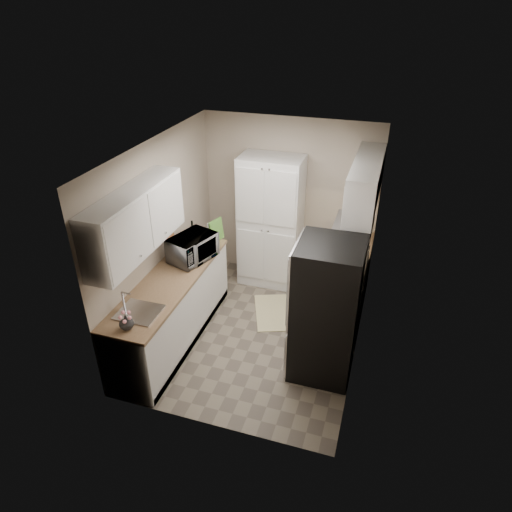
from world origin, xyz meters
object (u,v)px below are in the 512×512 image
(refrigerator, at_px, (326,311))
(microwave, at_px, (193,248))
(electric_range, at_px, (337,299))
(wine_bottle, at_px, (193,233))
(toaster_oven, at_px, (348,233))
(pantry_cabinet, at_px, (271,222))

(refrigerator, xyz_separation_m, microwave, (-1.85, 0.51, 0.24))
(electric_range, relative_size, refrigerator, 0.66)
(electric_range, height_order, microwave, microwave)
(microwave, bearing_deg, refrigerator, -86.99)
(refrigerator, bearing_deg, wine_bottle, 155.92)
(refrigerator, distance_m, toaster_oven, 1.66)
(pantry_cabinet, height_order, toaster_oven, pantry_cabinet)
(wine_bottle, bearing_deg, pantry_cabinet, 42.71)
(electric_range, distance_m, microwave, 2.00)
(refrigerator, bearing_deg, pantry_cabinet, 123.46)
(pantry_cabinet, relative_size, refrigerator, 1.18)
(microwave, bearing_deg, electric_range, -62.83)
(pantry_cabinet, distance_m, refrigerator, 2.07)
(pantry_cabinet, height_order, electric_range, pantry_cabinet)
(toaster_oven, bearing_deg, refrigerator, -67.21)
(pantry_cabinet, xyz_separation_m, microwave, (-0.71, -1.21, 0.09))
(refrigerator, relative_size, toaster_oven, 4.40)
(pantry_cabinet, xyz_separation_m, electric_range, (1.17, -0.93, -0.52))
(toaster_oven, bearing_deg, pantry_cabinet, -160.50)
(electric_range, relative_size, toaster_oven, 2.92)
(refrigerator, bearing_deg, electric_range, 87.52)
(pantry_cabinet, height_order, wine_bottle, pantry_cabinet)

